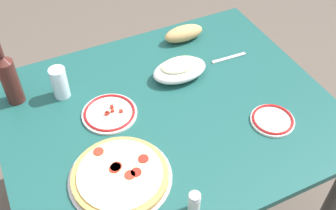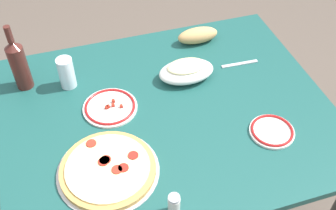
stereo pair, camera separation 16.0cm
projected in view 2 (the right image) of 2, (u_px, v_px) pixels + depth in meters
name	position (u px, v px, depth m)	size (l,w,h in m)	color
ground_plane	(168.00, 208.00, 2.15)	(8.00, 8.00, 0.00)	brown
dining_table	(168.00, 128.00, 1.70)	(1.30, 1.05, 0.74)	#194C47
pepperoni_pizza	(108.00, 169.00, 1.40)	(0.36, 0.36, 0.03)	#B7B7BC
baked_pasta_dish	(186.00, 70.00, 1.73)	(0.24, 0.15, 0.08)	white
wine_bottle	(19.00, 64.00, 1.64)	(0.07, 0.07, 0.30)	#471E19
water_glass	(66.00, 73.00, 1.68)	(0.07, 0.07, 0.14)	silver
side_plate_near	(110.00, 107.00, 1.62)	(0.22, 0.22, 0.02)	white
side_plate_far	(272.00, 131.00, 1.53)	(0.17, 0.17, 0.02)	white
bread_loaf	(198.00, 35.00, 1.92)	(0.20, 0.08, 0.07)	tan
spice_shaker	(174.00, 205.00, 1.27)	(0.04, 0.04, 0.09)	silver
fork_left	(240.00, 64.00, 1.82)	(0.17, 0.02, 0.01)	#B7B7BC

